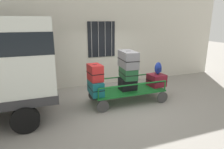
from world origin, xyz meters
name	(u,v)px	position (x,y,z in m)	size (l,w,h in m)	color
ground_plane	(122,102)	(0.00, 0.00, 0.00)	(40.00, 40.00, 0.00)	gray
building_wall	(101,27)	(0.00, 2.36, 2.50)	(12.00, 0.38, 5.00)	beige
luggage_cart	(127,91)	(0.22, -0.02, 0.37)	(2.57, 1.14, 0.44)	#146023
cart_railing	(128,81)	(0.22, -0.02, 0.74)	(2.45, 1.01, 0.35)	#146023
suitcase_left_bottom	(96,87)	(-0.95, -0.04, 0.67)	(0.39, 0.82, 0.45)	#0F5960
suitcase_left_middle	(95,73)	(-0.95, -0.02, 1.16)	(0.44, 0.62, 0.53)	#B21E1E
suitcase_midleft_bottom	(128,84)	(0.22, -0.01, 0.65)	(0.57, 0.45, 0.42)	black
suitcase_midleft_middle	(128,73)	(0.22, -0.03, 1.05)	(0.52, 0.85, 0.38)	#194C28
suitcase_midleft_top	(128,59)	(0.22, -0.01, 1.52)	(0.53, 0.94, 0.56)	slate
suitcase_center_bottom	(156,80)	(1.38, -0.02, 0.66)	(0.61, 0.60, 0.44)	maroon
backpack	(158,68)	(1.43, -0.01, 1.11)	(0.27, 0.22, 0.44)	navy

